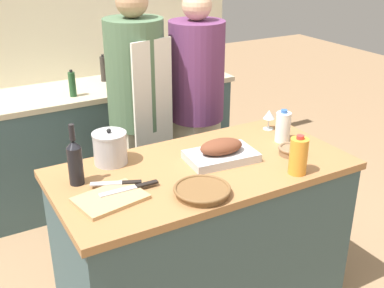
% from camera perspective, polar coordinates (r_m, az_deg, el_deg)
% --- Properties ---
extents(kitchen_island, '(1.55, 0.78, 0.90)m').
position_cam_1_polar(kitchen_island, '(2.73, 1.24, -11.14)').
color(kitchen_island, '#3D565B').
rests_on(kitchen_island, ground_plane).
extents(back_counter, '(2.13, 0.60, 0.92)m').
position_cam_1_polar(back_counter, '(3.98, -10.38, 0.46)').
color(back_counter, '#3D565B').
rests_on(back_counter, ground_plane).
extents(back_wall, '(2.63, 0.10, 2.55)m').
position_cam_1_polar(back_wall, '(4.07, -12.96, 12.77)').
color(back_wall, beige).
rests_on(back_wall, ground_plane).
extents(roasting_pan, '(0.39, 0.26, 0.12)m').
position_cam_1_polar(roasting_pan, '(2.54, 3.48, -0.99)').
color(roasting_pan, '#BCBCC1').
rests_on(roasting_pan, kitchen_island).
extents(wicker_basket, '(0.27, 0.27, 0.04)m').
position_cam_1_polar(wicker_basket, '(2.22, 1.21, -5.54)').
color(wicker_basket, brown).
rests_on(wicker_basket, kitchen_island).
extents(cutting_board, '(0.34, 0.27, 0.02)m').
position_cam_1_polar(cutting_board, '(2.22, -9.65, -6.38)').
color(cutting_board, tan).
rests_on(cutting_board, kitchen_island).
extents(stock_pot, '(0.18, 0.18, 0.19)m').
position_cam_1_polar(stock_pot, '(2.53, -9.69, -0.46)').
color(stock_pot, '#B7B7BC').
rests_on(stock_pot, kitchen_island).
extents(mixing_bowl, '(0.15, 0.15, 0.05)m').
position_cam_1_polar(mixing_bowl, '(2.67, 11.74, -0.72)').
color(mixing_bowl, '#846647').
rests_on(mixing_bowl, kitchen_island).
extents(juice_jug, '(0.09, 0.09, 0.20)m').
position_cam_1_polar(juice_jug, '(2.44, 12.50, -1.39)').
color(juice_jug, orange).
rests_on(juice_jug, kitchen_island).
extents(milk_jug, '(0.09, 0.09, 0.19)m').
position_cam_1_polar(milk_jug, '(2.80, 10.73, 2.01)').
color(milk_jug, white).
rests_on(milk_jug, kitchen_island).
extents(wine_bottle_green, '(0.07, 0.07, 0.31)m').
position_cam_1_polar(wine_bottle_green, '(2.34, -13.70, -1.95)').
color(wine_bottle_green, black).
rests_on(wine_bottle_green, kitchen_island).
extents(wine_glass_left, '(0.07, 0.07, 0.12)m').
position_cam_1_polar(wine_glass_left, '(2.96, 9.11, 3.37)').
color(wine_glass_left, silver).
rests_on(wine_glass_left, kitchen_island).
extents(knife_chef, '(0.29, 0.03, 0.01)m').
position_cam_1_polar(knife_chef, '(2.26, -7.20, -5.17)').
color(knife_chef, '#B7B7BC').
rests_on(knife_chef, cutting_board).
extents(knife_paring, '(0.23, 0.12, 0.01)m').
position_cam_1_polar(knife_paring, '(2.31, -8.78, -4.58)').
color(knife_paring, '#B7B7BC').
rests_on(knife_paring, cutting_board).
extents(condiment_bottle_tall, '(0.05, 0.05, 0.22)m').
position_cam_1_polar(condiment_bottle_tall, '(3.93, -10.45, 8.76)').
color(condiment_bottle_tall, '#332D28').
rests_on(condiment_bottle_tall, back_counter).
extents(condiment_bottle_short, '(0.05, 0.05, 0.20)m').
position_cam_1_polar(condiment_bottle_short, '(3.60, -14.01, 6.89)').
color(condiment_bottle_short, '#234C28').
rests_on(condiment_bottle_short, back_counter).
extents(person_cook_aproned, '(0.38, 0.40, 1.74)m').
position_cam_1_polar(person_cook_aproned, '(3.20, -6.49, 4.35)').
color(person_cook_aproned, beige).
rests_on(person_cook_aproned, ground_plane).
extents(person_cook_guest, '(0.38, 0.38, 1.68)m').
position_cam_1_polar(person_cook_guest, '(3.37, 0.54, 4.96)').
color(person_cook_guest, beige).
rests_on(person_cook_guest, ground_plane).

